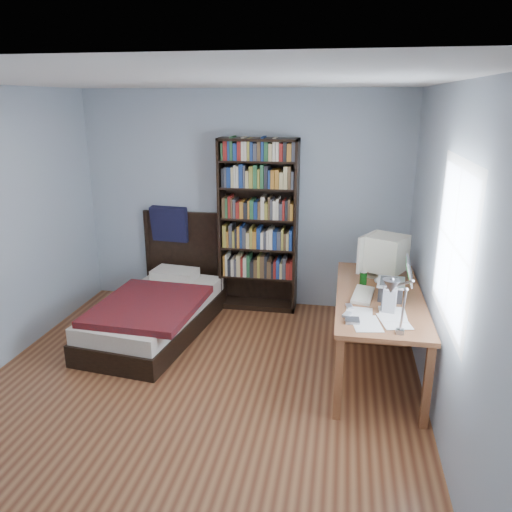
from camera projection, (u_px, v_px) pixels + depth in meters
name	position (u px, v px, depth m)	size (l,w,h in m)	color
room	(193.00, 252.00, 3.83)	(4.20, 4.24, 2.50)	#5E2F1B
desk	(374.00, 305.00, 4.95)	(0.75, 1.75, 0.73)	brown
crt_monitor	(384.00, 254.00, 4.76)	(0.51, 0.46, 0.43)	beige
laptop	(393.00, 287.00, 4.29)	(0.32, 0.32, 0.37)	#2D2D30
desk_lamp	(393.00, 292.00, 3.22)	(0.22, 0.48, 0.57)	#99999E
keyboard	(363.00, 295.00, 4.35)	(0.16, 0.41, 0.03)	beige
speaker	(390.00, 300.00, 4.01)	(0.10, 0.10, 0.20)	#9A9A9C
soda_can	(363.00, 278.00, 4.63)	(0.07, 0.07, 0.12)	#073511
mouse	(378.00, 280.00, 4.69)	(0.07, 0.12, 0.04)	silver
phone_silver	(349.00, 306.00, 4.12)	(0.05, 0.10, 0.02)	silver
phone_grey	(347.00, 314.00, 3.96)	(0.05, 0.10, 0.02)	#9A9A9C
external_drive	(352.00, 321.00, 3.85)	(0.11, 0.11, 0.02)	#9A9A9C
bookshelf	(258.00, 226.00, 5.70)	(0.89, 0.30, 1.98)	black
bed	(158.00, 306.00, 5.33)	(1.12, 2.04, 1.16)	black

